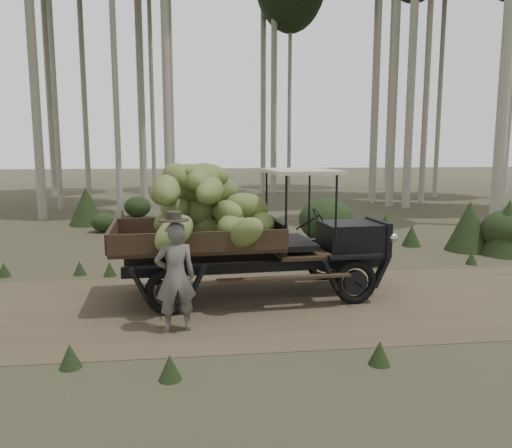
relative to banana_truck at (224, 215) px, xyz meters
name	(u,v)px	position (x,y,z in m)	size (l,w,h in m)	color
ground	(267,305)	(0.68, -0.54, -1.47)	(120.00, 120.00, 0.00)	#473D2B
dirt_track	(267,305)	(0.68, -0.54, -1.47)	(70.00, 4.00, 0.01)	brown
banana_truck	(224,215)	(0.00, 0.00, 0.00)	(5.02, 2.50, 2.46)	black
farmer	(175,276)	(-0.80, -1.59, -0.65)	(0.65, 0.51, 1.74)	#5A5953
undergrowth	(310,246)	(1.90, 1.61, -0.90)	(25.33, 21.50, 1.40)	#233319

